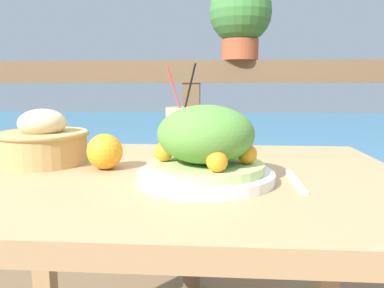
{
  "coord_description": "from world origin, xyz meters",
  "views": [
    {
      "loc": [
        0.11,
        -0.81,
        0.92
      ],
      "look_at": [
        0.05,
        0.03,
        0.78
      ],
      "focal_mm": 35.0,
      "sensor_mm": 36.0,
      "label": 1
    }
  ],
  "objects_px": {
    "drink_glass": "(183,134)",
    "potted_plant": "(241,16)",
    "salad_plate": "(206,148)",
    "bread_basket": "(44,142)"
  },
  "relations": [
    {
      "from": "drink_glass",
      "to": "bread_basket",
      "type": "xyz_separation_m",
      "value": [
        -0.34,
        -0.05,
        -0.01
      ]
    },
    {
      "from": "salad_plate",
      "to": "bread_basket",
      "type": "xyz_separation_m",
      "value": [
        -0.41,
        0.14,
        -0.01
      ]
    },
    {
      "from": "drink_glass",
      "to": "bread_basket",
      "type": "bearing_deg",
      "value": -170.92
    },
    {
      "from": "drink_glass",
      "to": "salad_plate",
      "type": "bearing_deg",
      "value": -71.62
    },
    {
      "from": "bread_basket",
      "to": "salad_plate",
      "type": "bearing_deg",
      "value": -19.41
    },
    {
      "from": "drink_glass",
      "to": "bread_basket",
      "type": "relative_size",
      "value": 1.12
    },
    {
      "from": "potted_plant",
      "to": "salad_plate",
      "type": "bearing_deg",
      "value": -97.59
    },
    {
      "from": "salad_plate",
      "to": "potted_plant",
      "type": "height_order",
      "value": "potted_plant"
    },
    {
      "from": "potted_plant",
      "to": "drink_glass",
      "type": "bearing_deg",
      "value": -105.88
    },
    {
      "from": "drink_glass",
      "to": "potted_plant",
      "type": "relative_size",
      "value": 0.8
    }
  ]
}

